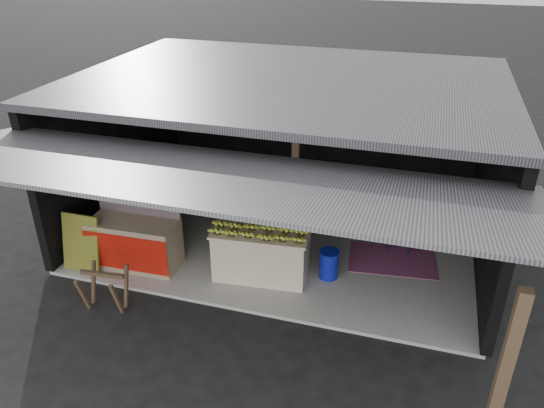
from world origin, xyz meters
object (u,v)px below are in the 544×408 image
(sawhorse, at_px, (104,286))
(plastic_chair, at_px, (402,218))
(banana_table, at_px, (262,250))
(white_crate, at_px, (276,221))
(water_barrel, at_px, (329,265))
(neighbor_stall, at_px, (135,240))

(sawhorse, height_order, plastic_chair, plastic_chair)
(banana_table, height_order, white_crate, white_crate)
(sawhorse, distance_m, water_barrel, 3.57)
(white_crate, xyz_separation_m, plastic_chair, (2.17, 0.63, 0.07))
(sawhorse, bearing_deg, neighbor_stall, 90.64)
(white_crate, relative_size, plastic_chair, 1.04)
(water_barrel, xyz_separation_m, plastic_chair, (1.04, 1.36, 0.32))
(banana_table, distance_m, plastic_chair, 2.64)
(banana_table, bearing_deg, water_barrel, 4.31)
(banana_table, xyz_separation_m, neighbor_stall, (-2.15, -0.38, 0.03))
(banana_table, xyz_separation_m, white_crate, (-0.03, 0.92, 0.05))
(neighbor_stall, distance_m, plastic_chair, 4.70)
(banana_table, height_order, neighbor_stall, neighbor_stall)
(water_barrel, distance_m, plastic_chair, 1.74)
(banana_table, relative_size, water_barrel, 3.54)
(banana_table, bearing_deg, white_crate, 87.06)
(banana_table, distance_m, sawhorse, 2.55)
(banana_table, height_order, water_barrel, banana_table)
(white_crate, height_order, plastic_chair, white_crate)
(white_crate, height_order, water_barrel, white_crate)
(sawhorse, xyz_separation_m, water_barrel, (3.13, 1.73, -0.13))
(white_crate, height_order, neighbor_stall, neighbor_stall)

